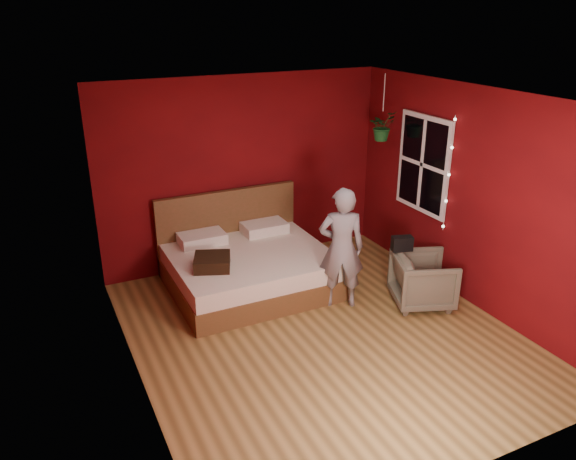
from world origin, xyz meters
name	(u,v)px	position (x,y,z in m)	size (l,w,h in m)	color
floor	(322,333)	(0.00, 0.00, 0.00)	(4.50, 4.50, 0.00)	olive
room_walls	(326,191)	(0.00, 0.00, 1.68)	(4.04, 4.54, 2.62)	maroon
window	(423,164)	(1.97, 0.90, 1.50)	(0.05, 0.97, 1.27)	white
fairy_lights	(449,175)	(1.94, 0.38, 1.50)	(0.04, 0.04, 1.45)	silver
bed	(248,265)	(-0.30, 1.45, 0.28)	(1.99, 1.69, 1.09)	brown
person	(341,248)	(0.52, 0.50, 0.75)	(0.55, 0.36, 1.50)	gray
armchair	(423,280)	(1.43, 0.06, 0.32)	(0.68, 0.70, 0.64)	#65624F
handbag	(402,244)	(1.29, 0.34, 0.72)	(0.25, 0.13, 0.18)	black
throw_pillow	(212,262)	(-0.87, 1.16, 0.57)	(0.42, 0.42, 0.15)	black
hanging_plant	(382,126)	(1.69, 1.47, 1.92)	(0.41, 0.38, 0.88)	silver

